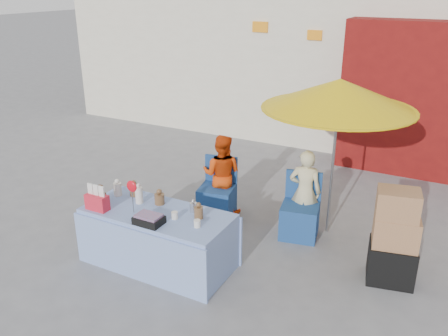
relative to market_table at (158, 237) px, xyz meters
The scene contains 9 objects.
ground 0.59m from the market_table, 40.06° to the left, with size 80.00×80.00×0.00m, color slate.
market_table is the anchor object (origin of this frame).
chair_left 1.43m from the market_table, 89.19° to the left, with size 0.56×0.55×0.85m.
chair_right 1.92m from the market_table, 48.40° to the left, with size 0.56×0.55×0.85m.
vendor_orange 1.58m from the market_table, 89.15° to the left, with size 0.58×0.45×1.19m, color #DA400B.
vendor_beige 2.03m from the market_table, 50.87° to the left, with size 0.43×0.28×1.17m, color beige.
umbrella 2.79m from the market_table, 47.47° to the left, with size 1.90×1.90×2.09m.
box_stack 2.70m from the market_table, 20.36° to the left, with size 0.58×0.51×1.12m.
tarp_bundle 0.36m from the market_table, behind, with size 0.69×0.55×0.31m, color yellow.
Camera 1 is at (2.64, -4.28, 3.20)m, focal length 38.00 mm.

